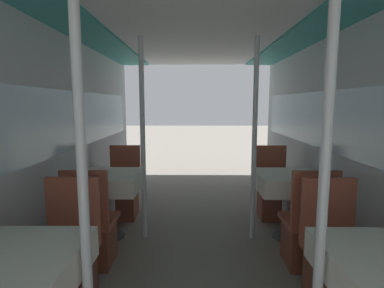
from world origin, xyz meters
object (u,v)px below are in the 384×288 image
object	(u,v)px
dining_table_right_1	(287,184)
support_pole_left_1	(143,141)
chair_right_near_1	(306,236)
support_pole_right_1	(254,141)
chair_left_far_0	(67,268)
chair_left_near_1	(93,236)
support_pole_right_0	(324,185)
support_pole_left_0	(83,184)
chair_left_far_1	(124,196)
dining_table_left_1	(110,184)
chair_right_far_1	(272,196)
dining_table_left_0	(16,272)
chair_right_far_0	(334,270)

from	to	relation	value
dining_table_right_1	support_pole_left_1	bearing A→B (deg)	180.00
chair_right_near_1	support_pole_right_1	size ratio (longest dim) A/B	0.43
dining_table_right_1	support_pole_right_1	size ratio (longest dim) A/B	0.33
chair_left_far_0	chair_left_near_1	bearing A→B (deg)	-90.00
support_pole_right_0	support_pole_left_0	bearing A→B (deg)	180.00
chair_left_far_1	chair_right_near_1	xyz separation A→B (m)	(2.01, -1.23, 0.00)
chair_left_far_1	support_pole_right_1	xyz separation A→B (m)	(1.62, -0.61, 0.83)
support_pole_left_0	support_pole_right_1	size ratio (longest dim) A/B	1.00
support_pole_left_0	dining_table_left_1	world-z (taller)	support_pole_left_0
dining_table_right_1	dining_table_left_1	bearing A→B (deg)	180.00
support_pole_left_1	chair_right_near_1	xyz separation A→B (m)	(1.62, -0.61, -0.83)
support_pole_right_0	support_pole_right_1	distance (m)	1.80
chair_left_far_0	chair_left_near_1	size ratio (longest dim) A/B	1.00
dining_table_left_1	chair_right_far_1	world-z (taller)	chair_right_far_1
chair_left_far_0	chair_right_near_1	size ratio (longest dim) A/B	1.00
chair_right_far_1	support_pole_left_0	bearing A→B (deg)	56.04
dining_table_left_0	chair_left_far_1	xyz separation A→B (m)	(0.00, 2.41, -0.34)
support_pole_left_0	chair_right_far_1	xyz separation A→B (m)	(1.62, 2.41, -0.83)
dining_table_right_1	chair_left_near_1	bearing A→B (deg)	-163.02
chair_right_near_1	dining_table_right_1	bearing A→B (deg)	90.00
chair_right_near_1	support_pole_right_1	bearing A→B (deg)	122.19
support_pole_right_0	support_pole_right_1	world-z (taller)	same
support_pole_left_1	dining_table_right_1	world-z (taller)	support_pole_left_1
dining_table_left_0	chair_left_far_0	bearing A→B (deg)	90.00
chair_right_far_1	dining_table_left_1	bearing A→B (deg)	16.98
chair_left_far_0	chair_left_near_1	distance (m)	0.57
dining_table_right_1	chair_right_far_1	size ratio (longest dim) A/B	0.78
chair_right_far_1	support_pole_right_1	xyz separation A→B (m)	(-0.39, -0.61, 0.83)
dining_table_left_0	chair_left_far_1	size ratio (longest dim) A/B	0.78
chair_left_far_1	support_pole_right_0	size ratio (longest dim) A/B	0.43
chair_left_far_0	chair_left_near_1	world-z (taller)	same
dining_table_left_1	support_pole_right_0	distance (m)	2.47
support_pole_left_0	chair_left_near_1	size ratio (longest dim) A/B	2.33
support_pole_left_1	chair_right_far_0	distance (m)	2.17
dining_table_left_1	dining_table_right_1	world-z (taller)	same
chair_left_far_0	support_pole_right_1	world-z (taller)	support_pole_right_1
support_pole_left_1	support_pole_right_1	xyz separation A→B (m)	(1.24, 0.00, 0.00)
chair_right_far_0	support_pole_left_1	bearing A→B (deg)	-36.08
support_pole_left_1	chair_right_far_1	distance (m)	1.92
support_pole_left_0	dining_table_right_1	distance (m)	2.47
chair_left_far_0	support_pole_left_0	distance (m)	1.10
dining_table_left_1	chair_left_far_1	size ratio (longest dim) A/B	0.78
dining_table_left_0	dining_table_left_1	world-z (taller)	same
support_pole_left_0	chair_right_far_0	xyz separation A→B (m)	(1.62, 0.61, -0.83)
dining_table_left_0	dining_table_right_1	size ratio (longest dim) A/B	1.00
support_pole_right_1	dining_table_right_1	bearing A→B (deg)	0.00
chair_left_far_0	chair_right_far_1	bearing A→B (deg)	-138.20
chair_left_far_1	chair_right_near_1	size ratio (longest dim) A/B	1.00
chair_right_far_0	dining_table_left_0	bearing A→B (deg)	16.98
dining_table_right_1	support_pole_right_1	world-z (taller)	support_pole_right_1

